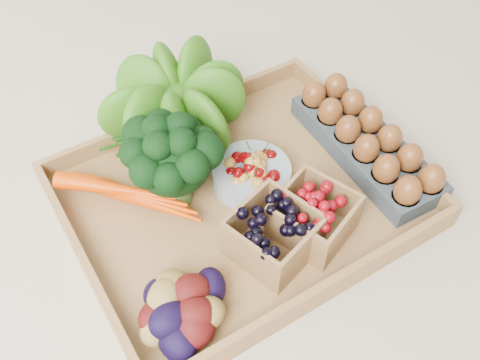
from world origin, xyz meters
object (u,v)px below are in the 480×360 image
cherry_bowl (251,175)px  egg_carton (365,147)px  tray (240,200)px  broccoli (174,175)px

cherry_bowl → egg_carton: bearing=-13.9°
tray → broccoli: size_ratio=3.48×
broccoli → cherry_bowl: size_ratio=1.18×
cherry_bowl → egg_carton: egg_carton is taller
egg_carton → tray: bearing=175.1°
broccoli → egg_carton: size_ratio=0.50×
tray → egg_carton: size_ratio=1.75×
broccoli → cherry_bowl: bearing=-15.1°
cherry_bowl → egg_carton: 0.21m
broccoli → tray: bearing=-30.3°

